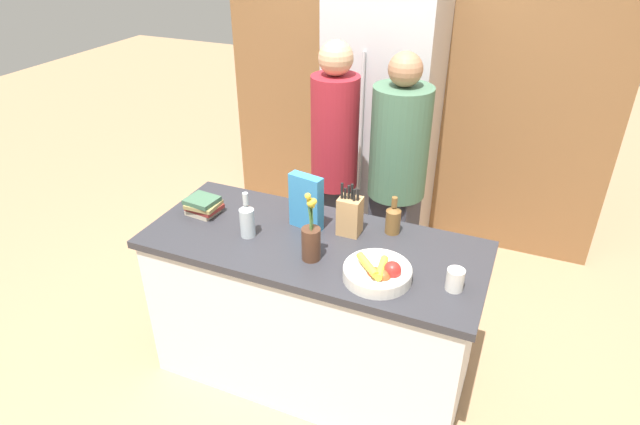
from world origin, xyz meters
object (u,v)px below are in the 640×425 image
object	(u,v)px
knife_block	(350,215)
person_in_blue	(397,174)
cereal_box	(306,202)
bottle_oil	(393,219)
fruit_bowl	(378,272)
person_at_sink	(334,161)
flower_vase	(311,239)
coffee_mug	(455,279)
refrigerator	(382,130)
bottle_vinegar	(247,219)
book_stack	(203,206)

from	to	relation	value
knife_block	person_in_blue	world-z (taller)	person_in_blue
cereal_box	bottle_oil	bearing A→B (deg)	16.09
fruit_bowl	person_at_sink	world-z (taller)	person_at_sink
cereal_box	person_in_blue	bearing A→B (deg)	67.62
knife_block	flower_vase	xyz separation A→B (m)	(-0.09, -0.29, 0.00)
knife_block	person_in_blue	distance (m)	0.67
bottle_oil	coffee_mug	bearing A→B (deg)	-41.86
refrigerator	flower_vase	xyz separation A→B (m)	(0.14, -1.57, 0.04)
refrigerator	bottle_vinegar	xyz separation A→B (m)	(-0.24, -1.51, 0.03)
knife_block	person_at_sink	bearing A→B (deg)	118.28
coffee_mug	person_in_blue	distance (m)	1.06
refrigerator	cereal_box	distance (m)	1.32
flower_vase	bottle_oil	world-z (taller)	flower_vase
flower_vase	fruit_bowl	bearing A→B (deg)	-5.55
cereal_box	bottle_oil	distance (m)	0.45
refrigerator	knife_block	world-z (taller)	refrigerator
coffee_mug	flower_vase	bearing A→B (deg)	-176.99
bottle_oil	person_at_sink	world-z (taller)	person_at_sink
cereal_box	book_stack	xyz separation A→B (m)	(-0.57, -0.09, -0.10)
flower_vase	person_at_sink	distance (m)	0.91
book_stack	person_at_sink	world-z (taller)	person_at_sink
flower_vase	person_at_sink	bearing A→B (deg)	104.81
book_stack	flower_vase	bearing A→B (deg)	-12.81
knife_block	bottle_oil	world-z (taller)	knife_block
book_stack	bottle_vinegar	size ratio (longest dim) A/B	0.76
fruit_bowl	knife_block	xyz separation A→B (m)	(-0.25, 0.32, 0.07)
fruit_bowl	person_at_sink	size ratio (longest dim) A/B	0.18
bottle_oil	person_in_blue	size ratio (longest dim) A/B	0.12
coffee_mug	book_stack	distance (m)	1.39
person_in_blue	refrigerator	bearing A→B (deg)	131.08
fruit_bowl	knife_block	distance (m)	0.41
refrigerator	knife_block	xyz separation A→B (m)	(0.23, -1.29, 0.04)
fruit_bowl	bottle_oil	size ratio (longest dim) A/B	1.53
fruit_bowl	person_in_blue	size ratio (longest dim) A/B	0.19
flower_vase	bottle_vinegar	bearing A→B (deg)	170.77
coffee_mug	bottle_vinegar	distance (m)	1.05
flower_vase	refrigerator	bearing A→B (deg)	95.06
fruit_bowl	flower_vase	world-z (taller)	flower_vase
fruit_bowl	book_stack	bearing A→B (deg)	169.51
cereal_box	person_at_sink	size ratio (longest dim) A/B	0.17
flower_vase	bottle_vinegar	distance (m)	0.38
bottle_oil	bottle_vinegar	xyz separation A→B (m)	(-0.67, -0.32, 0.02)
flower_vase	cereal_box	xyz separation A→B (m)	(-0.14, 0.25, 0.04)
knife_block	book_stack	world-z (taller)	knife_block
bottle_oil	flower_vase	bearing A→B (deg)	-127.35
cereal_box	person_at_sink	world-z (taller)	person_at_sink
coffee_mug	person_at_sink	bearing A→B (deg)	136.93
fruit_bowl	cereal_box	size ratio (longest dim) A/B	1.05
person_at_sink	fruit_bowl	bearing A→B (deg)	-63.79
flower_vase	person_in_blue	size ratio (longest dim) A/B	0.22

